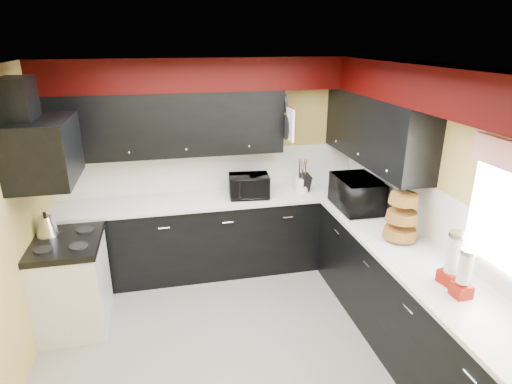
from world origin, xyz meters
TOP-DOWN VIEW (x-y plane):
  - ground at (0.00, 0.00)m, footprint 3.60×3.60m
  - wall_back at (0.00, 1.80)m, footprint 3.60×0.06m
  - wall_right at (1.80, 0.00)m, footprint 0.06×3.60m
  - ceiling at (0.00, 0.00)m, footprint 3.60×3.60m
  - cab_back at (0.00, 1.50)m, footprint 3.60×0.60m
  - cab_right at (1.50, -0.30)m, footprint 0.60×3.00m
  - counter_back at (0.00, 1.50)m, footprint 3.62×0.64m
  - counter_right at (1.50, -0.30)m, footprint 0.64×3.02m
  - splash_back at (0.00, 1.79)m, footprint 3.60×0.02m
  - splash_right at (1.79, 0.00)m, footprint 0.02×3.60m
  - upper_back at (-0.50, 1.62)m, footprint 2.60×0.35m
  - upper_right at (1.62, 0.90)m, footprint 0.35×1.80m
  - soffit_back at (0.00, 1.62)m, footprint 3.60×0.36m
  - soffit_right at (1.62, -0.18)m, footprint 0.36×3.24m
  - stove at (-1.50, 0.75)m, footprint 0.60×0.75m
  - cooktop at (-1.50, 0.75)m, footprint 0.62×0.77m
  - hood at (-1.55, 0.75)m, footprint 0.50×0.78m
  - hood_duct at (-1.68, 0.75)m, footprint 0.24×0.40m
  - pan_top at (0.82, 1.55)m, footprint 0.03×0.22m
  - pan_mid at (0.82, 1.42)m, footprint 0.03×0.28m
  - pan_low at (0.82, 1.68)m, footprint 0.03×0.24m
  - cut_board at (0.83, 1.30)m, footprint 0.03×0.26m
  - baskets at (1.52, 0.05)m, footprint 0.27×0.27m
  - deco_plate at (1.77, -0.35)m, footprint 0.03×0.24m
  - toaster_oven at (0.40, 1.45)m, footprint 0.49×0.42m
  - microwave at (1.47, 0.85)m, footprint 0.43×0.63m
  - utensil_crock at (1.05, 1.50)m, footprint 0.21×0.21m
  - knife_block at (1.09, 1.49)m, footprint 0.12×0.15m
  - kettle at (-1.68, 0.91)m, footprint 0.24×0.24m
  - dispenser_a at (1.51, -0.70)m, footprint 0.17×0.17m
  - dispenser_b at (1.48, -0.87)m, footprint 0.13×0.13m

SIDE VIEW (x-z plane):
  - ground at x=0.00m, z-range 0.00..0.00m
  - stove at x=-1.50m, z-range 0.00..0.86m
  - cab_back at x=0.00m, z-range 0.00..0.90m
  - cab_right at x=1.50m, z-range 0.00..0.90m
  - cooktop at x=-1.50m, z-range 0.86..0.92m
  - counter_back at x=0.00m, z-range 0.90..0.94m
  - counter_right at x=1.50m, z-range 0.90..0.94m
  - kettle at x=-1.68m, z-range 0.92..1.11m
  - utensil_crock at x=1.05m, z-range 0.94..1.11m
  - knife_block at x=1.09m, z-range 0.94..1.16m
  - toaster_oven at x=0.40m, z-range 0.94..1.20m
  - dispenser_b at x=1.48m, z-range 0.94..1.27m
  - microwave at x=1.47m, z-range 0.94..1.28m
  - dispenser_a at x=1.51m, z-range 0.94..1.34m
  - baskets at x=1.52m, z-range 0.93..1.43m
  - splash_back at x=0.00m, z-range 0.94..1.44m
  - splash_right at x=1.79m, z-range 0.94..1.44m
  - wall_back at x=0.00m, z-range 0.00..2.50m
  - wall_right at x=1.80m, z-range 0.00..2.50m
  - pan_low at x=0.82m, z-range 1.51..1.93m
  - pan_mid at x=0.82m, z-range 1.52..1.98m
  - hood at x=-1.55m, z-range 1.50..2.06m
  - upper_back at x=-0.50m, z-range 1.45..2.15m
  - upper_right at x=1.62m, z-range 1.45..2.15m
  - cut_board at x=0.83m, z-range 1.62..1.98m
  - pan_top at x=0.82m, z-range 1.80..2.20m
  - hood_duct at x=-1.68m, z-range 2.00..2.40m
  - deco_plate at x=1.77m, z-range 2.13..2.37m
  - soffit_back at x=0.00m, z-range 2.15..2.50m
  - soffit_right at x=1.62m, z-range 2.15..2.50m
  - ceiling at x=0.00m, z-range 2.47..2.53m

